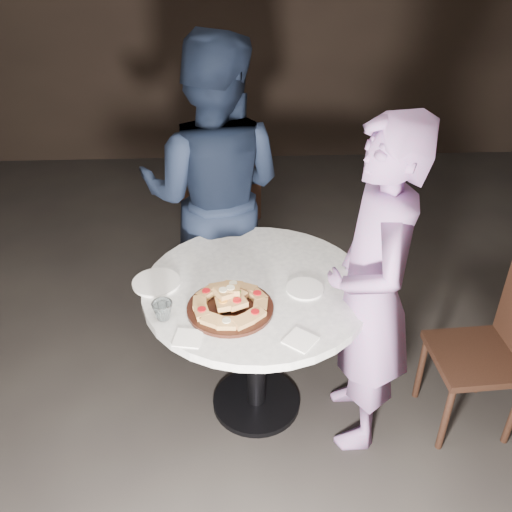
{
  "coord_description": "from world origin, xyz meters",
  "views": [
    {
      "loc": [
        0.05,
        -2.02,
        2.39
      ],
      "look_at": [
        0.15,
        0.19,
        0.94
      ],
      "focal_mm": 40.0,
      "sensor_mm": 36.0,
      "label": 1
    }
  ],
  "objects_px": {
    "focaccia_pile": "(230,302)",
    "diner_teal": "(371,294)",
    "table": "(256,310)",
    "water_glass": "(163,311)",
    "chair_right": "(495,346)",
    "diner_navy": "(214,194)",
    "chair_far": "(221,202)",
    "serving_board": "(230,308)"
  },
  "relations": [
    {
      "from": "water_glass",
      "to": "diner_teal",
      "type": "distance_m",
      "value": 0.93
    },
    {
      "from": "chair_right",
      "to": "diner_navy",
      "type": "relative_size",
      "value": 0.48
    },
    {
      "from": "water_glass",
      "to": "chair_right",
      "type": "bearing_deg",
      "value": 3.22
    },
    {
      "from": "focaccia_pile",
      "to": "water_glass",
      "type": "height_order",
      "value": "focaccia_pile"
    },
    {
      "from": "focaccia_pile",
      "to": "diner_teal",
      "type": "relative_size",
      "value": 0.2
    },
    {
      "from": "chair_right",
      "to": "diner_teal",
      "type": "height_order",
      "value": "diner_teal"
    },
    {
      "from": "diner_navy",
      "to": "water_glass",
      "type": "bearing_deg",
      "value": 88.71
    },
    {
      "from": "diner_navy",
      "to": "table",
      "type": "bearing_deg",
      "value": 116.03
    },
    {
      "from": "water_glass",
      "to": "diner_teal",
      "type": "xyz_separation_m",
      "value": [
        0.92,
        0.08,
        -0.0
      ]
    },
    {
      "from": "table",
      "to": "chair_right",
      "type": "height_order",
      "value": "chair_right"
    },
    {
      "from": "table",
      "to": "serving_board",
      "type": "xyz_separation_m",
      "value": [
        -0.12,
        -0.18,
        0.16
      ]
    },
    {
      "from": "focaccia_pile",
      "to": "diner_teal",
      "type": "xyz_separation_m",
      "value": [
        0.63,
        0.04,
        -0.01
      ]
    },
    {
      "from": "diner_teal",
      "to": "diner_navy",
      "type": "bearing_deg",
      "value": -140.12
    },
    {
      "from": "water_glass",
      "to": "chair_right",
      "type": "relative_size",
      "value": 0.1
    },
    {
      "from": "table",
      "to": "diner_teal",
      "type": "height_order",
      "value": "diner_teal"
    },
    {
      "from": "chair_right",
      "to": "diner_navy",
      "type": "bearing_deg",
      "value": -126.6
    },
    {
      "from": "serving_board",
      "to": "focaccia_pile",
      "type": "distance_m",
      "value": 0.04
    },
    {
      "from": "table",
      "to": "diner_teal",
      "type": "relative_size",
      "value": 0.76
    },
    {
      "from": "table",
      "to": "diner_navy",
      "type": "height_order",
      "value": "diner_navy"
    },
    {
      "from": "table",
      "to": "diner_teal",
      "type": "distance_m",
      "value": 0.56
    },
    {
      "from": "chair_far",
      "to": "diner_teal",
      "type": "xyz_separation_m",
      "value": [
        0.69,
        -1.4,
        0.26
      ]
    },
    {
      "from": "chair_far",
      "to": "diner_teal",
      "type": "height_order",
      "value": "diner_teal"
    },
    {
      "from": "water_glass",
      "to": "table",
      "type": "bearing_deg",
      "value": 28.58
    },
    {
      "from": "serving_board",
      "to": "focaccia_pile",
      "type": "height_order",
      "value": "focaccia_pile"
    },
    {
      "from": "diner_navy",
      "to": "diner_teal",
      "type": "xyz_separation_m",
      "value": [
        0.72,
        -0.9,
        -0.06
      ]
    },
    {
      "from": "water_glass",
      "to": "chair_right",
      "type": "distance_m",
      "value": 1.62
    },
    {
      "from": "focaccia_pile",
      "to": "chair_right",
      "type": "height_order",
      "value": "focaccia_pile"
    },
    {
      "from": "table",
      "to": "chair_far",
      "type": "relative_size",
      "value": 1.26
    },
    {
      "from": "diner_teal",
      "to": "serving_board",
      "type": "bearing_deg",
      "value": -85.31
    },
    {
      "from": "water_glass",
      "to": "diner_navy",
      "type": "xyz_separation_m",
      "value": [
        0.21,
        0.98,
        0.06
      ]
    },
    {
      "from": "focaccia_pile",
      "to": "diner_teal",
      "type": "distance_m",
      "value": 0.63
    },
    {
      "from": "chair_right",
      "to": "focaccia_pile",
      "type": "bearing_deg",
      "value": -91.68
    },
    {
      "from": "table",
      "to": "diner_navy",
      "type": "relative_size",
      "value": 0.71
    },
    {
      "from": "table",
      "to": "chair_far",
      "type": "height_order",
      "value": "chair_far"
    },
    {
      "from": "focaccia_pile",
      "to": "water_glass",
      "type": "bearing_deg",
      "value": -170.61
    },
    {
      "from": "chair_right",
      "to": "diner_teal",
      "type": "distance_m",
      "value": 0.74
    },
    {
      "from": "chair_right",
      "to": "diner_navy",
      "type": "height_order",
      "value": "diner_navy"
    },
    {
      "from": "diner_teal",
      "to": "focaccia_pile",
      "type": "bearing_deg",
      "value": -85.51
    },
    {
      "from": "focaccia_pile",
      "to": "chair_far",
      "type": "distance_m",
      "value": 1.46
    },
    {
      "from": "chair_far",
      "to": "diner_navy",
      "type": "relative_size",
      "value": 0.56
    },
    {
      "from": "water_glass",
      "to": "diner_navy",
      "type": "bearing_deg",
      "value": 78.19
    },
    {
      "from": "chair_right",
      "to": "diner_navy",
      "type": "xyz_separation_m",
      "value": [
        -1.37,
        0.89,
        0.4
      ]
    }
  ]
}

